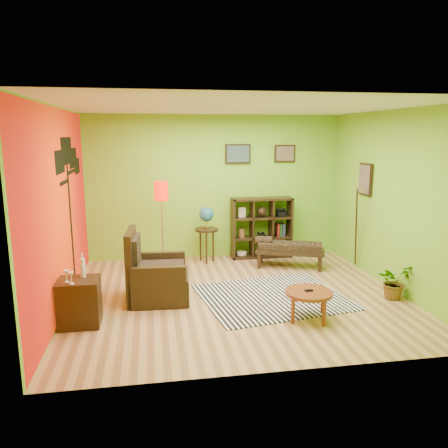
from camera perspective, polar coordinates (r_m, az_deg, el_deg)
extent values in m
plane|color=tan|center=(6.79, 1.67, -9.24)|extent=(5.00, 5.00, 0.00)
cube|color=#7EC52C|center=(8.63, -1.18, 4.82)|extent=(5.00, 0.04, 2.80)
cube|color=#7EC52C|center=(4.29, 7.60, -2.17)|extent=(5.00, 0.04, 2.80)
cube|color=#7EC52C|center=(6.43, -20.67, 1.77)|extent=(0.04, 4.50, 2.80)
cube|color=#7EC52C|center=(7.34, 21.29, 2.84)|extent=(0.04, 4.50, 2.80)
cube|color=white|center=(6.36, 1.82, 15.05)|extent=(5.00, 4.50, 0.04)
cube|color=#FF3809|center=(6.43, -20.50, 1.78)|extent=(0.01, 4.45, 2.75)
cube|color=black|center=(7.02, -19.31, -0.28)|extent=(0.01, 0.14, 2.10)
cube|color=black|center=(6.41, -20.65, 7.59)|extent=(0.01, 0.65, 0.32)
cube|color=black|center=(6.94, -19.87, 8.97)|extent=(0.01, 0.85, 0.40)
cube|color=black|center=(7.44, -19.13, 8.14)|extent=(0.01, 0.70, 0.32)
cube|color=black|center=(7.79, -18.64, 7.19)|extent=(0.01, 0.50, 0.26)
cube|color=black|center=(8.62, 1.83, 9.14)|extent=(0.50, 0.03, 0.38)
cube|color=#466766|center=(8.60, 1.86, 9.14)|extent=(0.44, 0.01, 0.32)
cube|color=black|center=(8.86, 7.94, 9.10)|extent=(0.42, 0.03, 0.34)
cube|color=#7E6A54|center=(8.84, 7.99, 9.10)|extent=(0.36, 0.01, 0.28)
cube|color=black|center=(8.07, 18.00, 5.58)|extent=(0.03, 0.44, 0.56)
cube|color=#7E6A54|center=(8.06, 17.84, 5.58)|extent=(0.01, 0.38, 0.50)
cylinder|color=black|center=(8.15, 16.87, -0.50)|extent=(0.23, 0.34, 1.46)
cone|color=silver|center=(7.90, 17.66, 4.53)|extent=(0.08, 0.09, 0.16)
cube|color=white|center=(6.75, 6.36, -9.41)|extent=(2.35, 2.09, 0.01)
cylinder|color=brown|center=(5.95, 11.01, -8.79)|extent=(0.63, 0.63, 0.04)
cylinder|color=brown|center=(6.21, 12.77, -9.89)|extent=(0.05, 0.05, 0.34)
cylinder|color=brown|center=(6.20, 9.06, -9.78)|extent=(0.05, 0.05, 0.34)
cylinder|color=brown|center=(5.84, 12.94, -11.30)|extent=(0.05, 0.05, 0.34)
cylinder|color=brown|center=(5.83, 8.98, -11.18)|extent=(0.05, 0.05, 0.34)
cube|color=black|center=(5.94, 11.02, -8.50)|extent=(0.11, 0.04, 0.02)
cube|color=black|center=(6.64, -8.37, -8.08)|extent=(0.90, 0.88, 0.39)
cube|color=black|center=(6.57, -12.00, -5.35)|extent=(0.14, 0.83, 1.06)
cube|color=black|center=(6.23, -8.53, -8.29)|extent=(0.78, 0.14, 0.62)
cube|color=black|center=(6.98, -8.28, -6.10)|extent=(0.78, 0.14, 0.62)
cube|color=#E5B16F|center=(6.56, -8.18, -5.93)|extent=(0.71, 0.69, 0.13)
cube|color=#E5B16F|center=(6.51, -11.39, -3.71)|extent=(0.12, 0.62, 0.48)
cube|color=black|center=(5.99, -18.34, -9.66)|extent=(0.51, 0.47, 0.61)
cylinder|color=white|center=(5.94, -17.98, -5.46)|extent=(0.07, 0.07, 0.25)
cylinder|color=white|center=(5.90, -18.08, -4.01)|extent=(0.02, 0.02, 0.07)
cylinder|color=white|center=(5.83, -19.83, -7.12)|extent=(0.06, 0.06, 0.01)
cylinder|color=white|center=(5.82, -19.86, -6.65)|extent=(0.01, 0.01, 0.09)
cone|color=white|center=(5.80, -19.91, -6.00)|extent=(0.07, 0.07, 0.06)
cylinder|color=white|center=(5.75, -19.27, -7.37)|extent=(0.06, 0.06, 0.01)
cylinder|color=white|center=(5.73, -19.31, -6.89)|extent=(0.01, 0.01, 0.09)
cone|color=white|center=(5.71, -19.35, -6.22)|extent=(0.07, 0.07, 0.06)
cylinder|color=silver|center=(8.00, -7.92, -5.99)|extent=(0.24, 0.24, 0.03)
cylinder|color=silver|center=(7.81, -8.06, -0.82)|extent=(0.02, 0.02, 1.50)
cylinder|color=#F30E00|center=(7.69, -8.21, 4.31)|extent=(0.24, 0.24, 0.33)
cylinder|color=black|center=(8.34, -2.29, -0.74)|extent=(0.44, 0.44, 0.04)
cylinder|color=black|center=(8.48, -1.43, -2.81)|extent=(0.03, 0.03, 0.62)
cylinder|color=black|center=(8.49, -3.10, -2.81)|extent=(0.03, 0.03, 0.62)
cylinder|color=black|center=(8.28, -2.30, -3.18)|extent=(0.03, 0.03, 0.62)
cylinder|color=gold|center=(8.33, -2.30, -0.45)|extent=(0.11, 0.11, 0.02)
cylinder|color=gold|center=(8.32, -2.30, 0.00)|extent=(0.02, 0.02, 0.11)
sphere|color=#0F38A9|center=(8.28, -2.31, 1.26)|extent=(0.27, 0.27, 0.27)
cube|color=black|center=(8.60, 1.17, -0.61)|extent=(0.04, 0.35, 1.20)
cube|color=black|center=(8.88, 8.54, -0.35)|extent=(0.04, 0.35, 1.20)
cube|color=black|center=(8.86, 4.85, -4.15)|extent=(1.20, 0.35, 0.04)
cube|color=black|center=(8.62, 4.98, 3.29)|extent=(1.20, 0.35, 0.04)
cube|color=black|center=(8.67, 3.63, -0.53)|extent=(0.03, 0.33, 1.12)
cube|color=black|center=(8.77, 6.18, -0.43)|extent=(0.03, 0.33, 1.12)
cube|color=black|center=(8.77, 4.89, -1.76)|extent=(1.12, 0.33, 0.03)
cube|color=black|center=(8.68, 4.94, 0.81)|extent=(1.12, 0.33, 0.03)
cylinder|color=beige|center=(8.75, 2.31, -3.84)|extent=(0.20, 0.20, 0.07)
sphere|color=black|center=(8.66, 4.95, 1.66)|extent=(0.20, 0.20, 0.20)
cube|color=black|center=(8.78, 7.48, 1.34)|extent=(0.18, 0.15, 0.10)
cylinder|color=black|center=(8.74, 4.65, -1.32)|extent=(0.06, 0.12, 0.06)
cylinder|color=black|center=(8.76, 5.15, -1.30)|extent=(0.06, 0.12, 0.06)
ellipsoid|color=#384C26|center=(8.94, 7.35, -3.52)|extent=(0.18, 0.18, 0.09)
cylinder|color=brown|center=(8.65, 2.34, -1.22)|extent=(0.12, 0.12, 0.18)
cube|color=beige|center=(8.57, 2.36, 1.52)|extent=(0.14, 0.03, 0.20)
cube|color=maroon|center=(8.82, 6.99, -0.79)|extent=(0.04, 0.18, 0.26)
cube|color=#1E4C1E|center=(8.84, 7.33, -0.77)|extent=(0.04, 0.18, 0.26)
cube|color=navy|center=(8.85, 7.67, -0.76)|extent=(0.04, 0.18, 0.26)
cube|color=black|center=(8.15, 8.60, -3.53)|extent=(1.31, 0.83, 0.07)
cube|color=#E5B16F|center=(8.13, 8.62, -2.87)|extent=(1.21, 0.75, 0.12)
cylinder|color=#E5B16F|center=(8.13, 5.22, -2.13)|extent=(0.34, 0.25, 0.16)
cube|color=black|center=(8.37, 12.36, -4.49)|extent=(0.08, 0.08, 0.27)
cube|color=black|center=(8.40, 4.87, -4.21)|extent=(0.08, 0.08, 0.27)
cube|color=black|center=(8.03, 12.44, -5.17)|extent=(0.08, 0.08, 0.27)
cube|color=black|center=(8.06, 4.62, -4.88)|extent=(0.08, 0.08, 0.27)
imported|color=#26661E|center=(7.08, 21.29, -7.43)|extent=(0.63, 0.66, 0.41)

